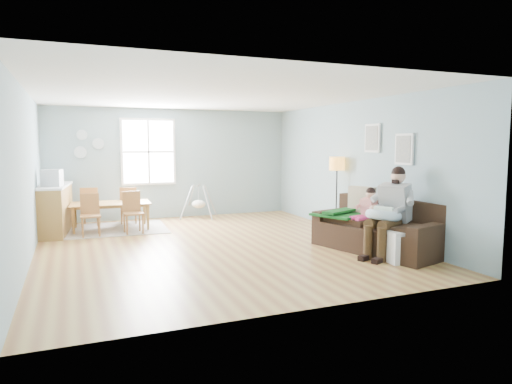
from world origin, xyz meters
name	(u,v)px	position (x,y,z in m)	size (l,w,h in m)	color
room	(213,111)	(0.00, 0.00, 2.42)	(8.40, 9.40, 3.90)	#945D34
window	(148,152)	(-0.60, 3.46, 1.65)	(1.32, 0.08, 1.62)	white
pictures	(387,143)	(2.97, -1.05, 1.85)	(0.05, 1.34, 0.74)	white
wall_plates	(87,144)	(-2.00, 3.47, 1.83)	(0.67, 0.02, 0.66)	#A2B4C3
sofa	(379,233)	(2.51, -1.47, 0.32)	(1.49, 2.37, 0.89)	black
green_throw	(343,214)	(2.24, -0.78, 0.57)	(1.00, 0.82, 0.04)	#135621
beige_pillow	(362,200)	(2.58, -0.85, 0.80)	(0.14, 0.51, 0.51)	tan
father	(390,209)	(2.46, -1.81, 0.78)	(1.12, 0.79, 1.47)	gray
nursing_pillow	(383,215)	(2.30, -1.85, 0.69)	(0.58, 0.58, 0.16)	silver
infant	(382,210)	(2.28, -1.82, 0.77)	(0.28, 0.37, 0.14)	white
toddler	(367,207)	(2.38, -1.29, 0.74)	(0.56, 0.35, 0.84)	silver
floor_lamp	(337,170)	(2.80, 0.36, 1.30)	(0.32, 0.32, 1.57)	black
storage_cube	(400,246)	(2.35, -2.21, 0.25)	(0.48, 0.44, 0.49)	white
rug	(112,229)	(-1.60, 2.35, 0.01)	(2.30, 1.75, 0.01)	#A19D93
dining_table	(111,216)	(-1.60, 2.35, 0.29)	(1.65, 0.92, 0.58)	brown
chair_sw	(90,212)	(-2.04, 1.80, 0.47)	(0.38, 0.38, 0.85)	#9B6835
chair_se	(132,210)	(-1.22, 1.77, 0.49)	(0.41, 0.41, 0.87)	#9B6835
chair_nw	(90,204)	(-2.00, 2.93, 0.50)	(0.46, 0.46, 0.88)	#9B6835
chair_ne	(128,203)	(-1.17, 2.90, 0.48)	(0.44, 0.44, 0.86)	#9B6835
counter	(55,209)	(-2.70, 2.37, 0.51)	(0.72, 1.84, 1.01)	brown
monitor	(52,178)	(-2.72, 2.03, 1.17)	(0.42, 0.41, 0.33)	#B3B3B8
baby_swing	(199,203)	(0.54, 3.10, 0.37)	(1.08, 1.09, 0.83)	#B3B3B8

